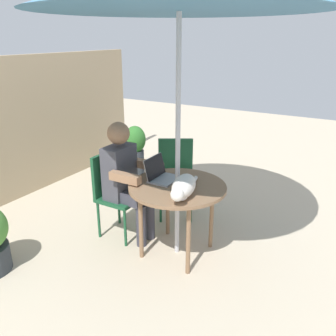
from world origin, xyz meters
TOP-DOWN VIEW (x-y plane):
  - ground_plane at (0.00, 0.00)m, footprint 14.00×14.00m
  - fence_back at (0.00, 2.40)m, footprint 4.70×0.08m
  - patio_table at (0.00, 0.00)m, footprint 0.90×0.90m
  - chair_occupied at (0.00, 0.75)m, footprint 0.40×0.40m
  - chair_empty at (0.73, 0.43)m, footprint 0.55×0.55m
  - person_seated at (0.00, 0.59)m, footprint 0.48×0.48m
  - laptop at (0.05, 0.22)m, footprint 0.30×0.25m
  - cat at (-0.18, -0.16)m, footprint 0.65×0.28m
  - potted_plant_by_chair at (1.48, 1.52)m, footprint 0.31×0.31m

SIDE VIEW (x-z plane):
  - ground_plane at x=0.00m, z-range 0.00..0.00m
  - potted_plant_by_chair at x=1.48m, z-range 0.04..0.80m
  - chair_occupied at x=0.00m, z-range 0.07..0.96m
  - chair_empty at x=0.73m, z-range 0.07..0.96m
  - patio_table at x=0.00m, z-range 0.29..0.99m
  - person_seated at x=0.00m, z-range 0.08..1.30m
  - laptop at x=0.05m, z-range 0.66..0.88m
  - cat at x=-0.18m, z-range 0.71..0.88m
  - fence_back at x=0.00m, z-range 0.00..1.78m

